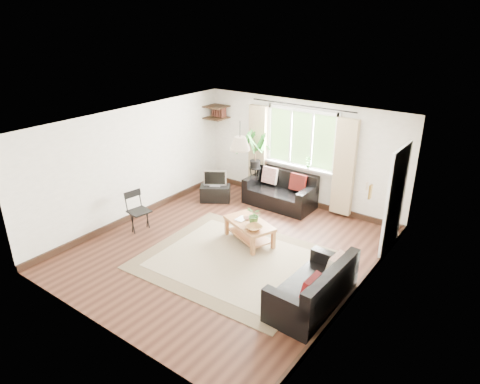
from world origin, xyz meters
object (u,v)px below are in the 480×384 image
Objects in this scene: palm_stand at (255,165)px; folding_chair at (139,212)px; sofa_back at (280,191)px; tv_stand at (215,193)px; coffee_table at (249,232)px; sofa_right at (312,286)px.

folding_chair is at bearing -108.23° from palm_stand.
tv_stand is (-1.37, -0.65, -0.19)m from sofa_back.
folding_chair is (-2.07, -0.93, 0.20)m from coffee_table.
coffee_table reaches higher than tv_stand.
sofa_back is 3.68m from sofa_right.
palm_stand is at bearing -9.18° from folding_chair.
sofa_back is 3.19m from folding_chair.
sofa_right is at bearing -29.41° from coffee_table.
sofa_back is at bearing -22.37° from folding_chair.
coffee_table is at bearing -66.33° from tv_stand.
sofa_back reaches higher than sofa_right.
sofa_back is 1.53m from tv_stand.
coffee_table is at bearing -76.81° from sofa_back.
sofa_back is at bearing -5.99° from palm_stand.
coffee_table is (-1.90, 1.07, -0.15)m from sofa_right.
palm_stand is 1.99× the size of folding_chair.
tv_stand is at bearing -130.79° from palm_stand.
coffee_table is at bearing -58.43° from palm_stand.
sofa_right is 2.25× the size of tv_stand.
tv_stand is (-1.78, 1.14, -0.03)m from coffee_table.
tv_stand is (-3.68, 2.21, -0.18)m from sofa_right.
sofa_back is 1.02× the size of sofa_right.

